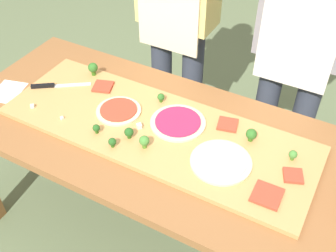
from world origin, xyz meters
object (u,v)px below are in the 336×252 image
(prep_table, at_px, (162,148))
(pizza_slice_near_right, at_px, (293,176))
(broccoli_floret_back_right, at_px, (251,134))
(cheese_crumble_b, at_px, (62,118))
(pizza_whole_white_garlic, at_px, (221,162))
(broccoli_floret_front_left, at_px, (112,142))
(broccoli_floret_back_mid, at_px, (129,132))
(cheese_crumble_a, at_px, (139,126))
(broccoli_floret_center_left, at_px, (144,141))
(cook_right, at_px, (302,36))
(cheese_crumble_c, at_px, (32,106))
(pizza_slice_center, at_px, (103,87))
(pizza_slice_far_right, at_px, (228,124))
(broccoli_floret_back_left, at_px, (293,155))
(chefs_knife, at_px, (53,86))
(broccoli_floret_front_right, at_px, (93,68))
(broccoli_floret_center_right, at_px, (96,128))
(broccoli_floret_front_mid, at_px, (161,97))
(pizza_whole_tomato_red, at_px, (119,111))
(pizza_slice_far_left, at_px, (267,195))
(recipe_note, at_px, (8,92))
(pizza_whole_beet_magenta, at_px, (178,122))
(cook_left, at_px, (177,5))

(prep_table, xyz_separation_m, pizza_slice_near_right, (0.56, 0.01, 0.12))
(prep_table, relative_size, broccoli_floret_back_right, 32.91)
(cheese_crumble_b, bearing_deg, pizza_slice_near_right, 9.16)
(pizza_whole_white_garlic, distance_m, broccoli_floret_front_left, 0.44)
(broccoli_floret_back_mid, bearing_deg, cheese_crumble_a, 86.26)
(broccoli_floret_back_right, relative_size, cheese_crumble_b, 4.67)
(broccoli_floret_center_left, bearing_deg, cook_right, 63.17)
(cheese_crumble_c, bearing_deg, pizza_slice_center, 55.23)
(pizza_slice_far_right, xyz_separation_m, broccoli_floret_back_left, (0.30, -0.06, 0.02))
(chefs_knife, height_order, cheese_crumble_c, same)
(broccoli_floret_center_left, bearing_deg, broccoli_floret_front_right, 146.89)
(pizza_whole_white_garlic, height_order, cook_right, cook_right)
(cheese_crumble_c, bearing_deg, pizza_slice_far_right, 20.71)
(broccoli_floret_center_right, distance_m, broccoli_floret_front_left, 0.11)
(pizza_slice_center, height_order, broccoli_floret_front_left, broccoli_floret_front_left)
(broccoli_floret_front_right, xyz_separation_m, cheese_crumble_a, (0.40, -0.23, -0.03))
(pizza_slice_far_right, bearing_deg, broccoli_floret_front_mid, 178.93)
(pizza_whole_tomato_red, height_order, cheese_crumble_a, cheese_crumble_a)
(broccoli_floret_back_left, distance_m, cheese_crumble_c, 1.14)
(pizza_slice_far_left, xyz_separation_m, cheese_crumble_b, (-0.92, -0.02, 0.00))
(chefs_knife, distance_m, recipe_note, 0.22)
(broccoli_floret_center_right, xyz_separation_m, cheese_crumble_b, (-0.18, -0.00, -0.02))
(broccoli_floret_back_left, xyz_separation_m, cheese_crumble_c, (-1.11, -0.24, -0.02))
(pizza_whole_beet_magenta, distance_m, broccoli_floret_front_right, 0.55)
(broccoli_floret_back_mid, height_order, broccoli_floret_front_right, broccoli_floret_front_right)
(broccoli_floret_center_left, bearing_deg, recipe_note, 178.17)
(cheese_crumble_b, height_order, recipe_note, cheese_crumble_b)
(pizza_whole_beet_magenta, height_order, cook_left, cook_left)
(chefs_knife, relative_size, broccoli_floret_back_mid, 4.90)
(broccoli_floret_front_left, xyz_separation_m, cheese_crumble_a, (0.03, 0.15, -0.01))
(cook_left, bearing_deg, pizza_whole_tomato_red, -86.28)
(pizza_whole_tomato_red, relative_size, broccoli_floret_front_left, 4.62)
(prep_table, relative_size, pizza_slice_near_right, 26.09)
(pizza_whole_beet_magenta, bearing_deg, prep_table, -121.96)
(broccoli_floret_back_right, xyz_separation_m, cheese_crumble_c, (-0.93, -0.27, -0.03))
(broccoli_floret_front_left, bearing_deg, broccoli_floret_front_mid, 85.39)
(pizza_whole_beet_magenta, xyz_separation_m, cook_left, (-0.31, 0.57, 0.22))
(recipe_note, bearing_deg, pizza_slice_near_right, 4.59)
(pizza_slice_far_right, bearing_deg, pizza_slice_far_left, -46.53)
(cheese_crumble_b, xyz_separation_m, recipe_note, (-0.38, 0.05, -0.03))
(pizza_slice_far_right, bearing_deg, broccoli_floret_center_right, -146.60)
(broccoli_floret_front_left, bearing_deg, broccoli_floret_front_right, 134.59)
(pizza_whole_white_garlic, distance_m, pizza_slice_center, 0.71)
(broccoli_floret_center_left, bearing_deg, pizza_slice_far_left, -0.33)
(pizza_whole_tomato_red, bearing_deg, pizza_slice_near_right, -0.17)
(pizza_slice_center, xyz_separation_m, broccoli_floret_back_right, (0.74, -0.01, 0.03))
(broccoli_floret_front_right, relative_size, broccoli_floret_front_left, 1.55)
(chefs_knife, distance_m, cheese_crumble_c, 0.17)
(broccoli_floret_center_left, distance_m, cheese_crumble_a, 0.12)
(broccoli_floret_back_mid, xyz_separation_m, broccoli_floret_front_left, (-0.03, -0.08, -0.00))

